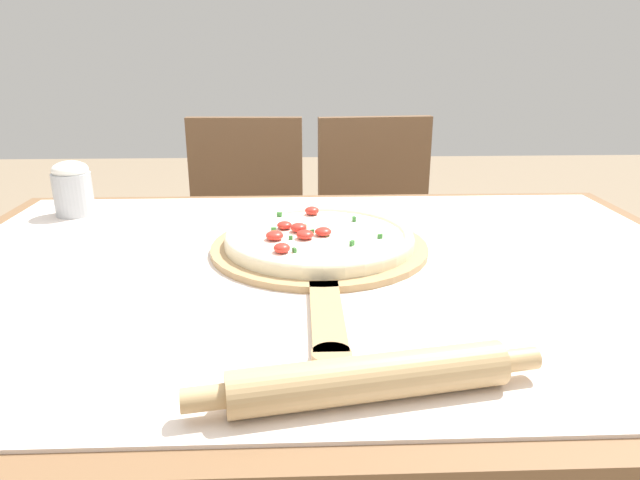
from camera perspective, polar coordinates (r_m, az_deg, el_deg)
name	(u,v)px	position (r m, az deg, el deg)	size (l,w,h in m)	color
dining_table	(325,315)	(1.03, 0.47, -7.53)	(1.44, 1.01, 0.74)	brown
towel_cloth	(325,266)	(0.99, 0.49, -2.64)	(1.36, 0.93, 0.00)	silver
pizza_peel	(320,251)	(1.04, -0.02, -1.11)	(0.40, 0.62, 0.01)	tan
pizza	(319,237)	(1.05, -0.11, 0.27)	(0.35, 0.35, 0.04)	beige
rolling_pin	(369,378)	(0.63, 4.97, -13.59)	(0.39, 0.10, 0.05)	tan
chair_left	(245,234)	(1.91, -7.50, 0.56)	(0.41, 0.41, 0.88)	brown
chair_right	(378,233)	(1.92, 5.82, 0.72)	(0.43, 0.43, 0.88)	brown
flour_cup	(72,188)	(1.39, -23.52, 4.80)	(0.08, 0.08, 0.12)	#B2B7BC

